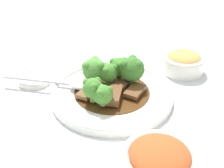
{
  "coord_description": "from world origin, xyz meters",
  "views": [
    {
      "loc": [
        0.48,
        0.23,
        0.37
      ],
      "look_at": [
        0.0,
        0.0,
        0.03
      ],
      "focal_mm": 50.0,
      "sensor_mm": 36.0,
      "label": 1
    }
  ],
  "objects_px": {
    "broccoli_floret_2": "(132,69)",
    "side_bowl_appetizer": "(184,62)",
    "main_plate": "(112,94)",
    "sauce_dish": "(34,79)",
    "broccoli_floret_0": "(108,72)",
    "beef_strip_3": "(135,91)",
    "beef_strip_0": "(114,95)",
    "side_bowl_kimchi": "(159,163)",
    "broccoli_floret_1": "(119,67)",
    "serving_spoon": "(74,83)",
    "broccoli_floret_4": "(93,88)",
    "broccoli_floret_5": "(94,69)",
    "beef_strip_2": "(118,87)",
    "broccoli_floret_3": "(103,94)",
    "beef_strip_1": "(89,91)"
  },
  "relations": [
    {
      "from": "beef_strip_0",
      "to": "broccoli_floret_1",
      "type": "bearing_deg",
      "value": -162.4
    },
    {
      "from": "side_bowl_kimchi",
      "to": "beef_strip_2",
      "type": "bearing_deg",
      "value": -140.21
    },
    {
      "from": "broccoli_floret_2",
      "to": "side_bowl_kimchi",
      "type": "height_order",
      "value": "broccoli_floret_2"
    },
    {
      "from": "beef_strip_3",
      "to": "serving_spoon",
      "type": "height_order",
      "value": "serving_spoon"
    },
    {
      "from": "main_plate",
      "to": "beef_strip_1",
      "type": "bearing_deg",
      "value": -55.47
    },
    {
      "from": "beef_strip_3",
      "to": "sauce_dish",
      "type": "xyz_separation_m",
      "value": [
        0.03,
        -0.23,
        -0.02
      ]
    },
    {
      "from": "serving_spoon",
      "to": "side_bowl_kimchi",
      "type": "bearing_deg",
      "value": 58.37
    },
    {
      "from": "main_plate",
      "to": "broccoli_floret_1",
      "type": "relative_size",
      "value": 5.14
    },
    {
      "from": "side_bowl_kimchi",
      "to": "main_plate",
      "type": "bearing_deg",
      "value": -136.86
    },
    {
      "from": "beef_strip_3",
      "to": "side_bowl_kimchi",
      "type": "bearing_deg",
      "value": 31.3
    },
    {
      "from": "broccoli_floret_2",
      "to": "broccoli_floret_3",
      "type": "xyz_separation_m",
      "value": [
        0.1,
        -0.02,
        -0.01
      ]
    },
    {
      "from": "beef_strip_0",
      "to": "sauce_dish",
      "type": "bearing_deg",
      "value": -92.43
    },
    {
      "from": "beef_strip_3",
      "to": "broccoli_floret_5",
      "type": "distance_m",
      "value": 0.1
    },
    {
      "from": "side_bowl_kimchi",
      "to": "broccoli_floret_2",
      "type": "bearing_deg",
      "value": -148.46
    },
    {
      "from": "broccoli_floret_4",
      "to": "broccoli_floret_5",
      "type": "relative_size",
      "value": 0.9
    },
    {
      "from": "beef_strip_1",
      "to": "broccoli_floret_4",
      "type": "relative_size",
      "value": 1.27
    },
    {
      "from": "broccoli_floret_1",
      "to": "broccoli_floret_2",
      "type": "bearing_deg",
      "value": 80.63
    },
    {
      "from": "main_plate",
      "to": "broccoli_floret_1",
      "type": "bearing_deg",
      "value": -172.4
    },
    {
      "from": "beef_strip_0",
      "to": "broccoli_floret_2",
      "type": "distance_m",
      "value": 0.07
    },
    {
      "from": "beef_strip_1",
      "to": "serving_spoon",
      "type": "distance_m",
      "value": 0.04
    },
    {
      "from": "main_plate",
      "to": "broccoli_floret_3",
      "type": "xyz_separation_m",
      "value": [
        0.05,
        0.01,
        0.03
      ]
    },
    {
      "from": "main_plate",
      "to": "broccoli_floret_0",
      "type": "distance_m",
      "value": 0.05
    },
    {
      "from": "broccoli_floret_0",
      "to": "broccoli_floret_3",
      "type": "relative_size",
      "value": 1.1
    },
    {
      "from": "broccoli_floret_0",
      "to": "side_bowl_kimchi",
      "type": "bearing_deg",
      "value": 43.0
    },
    {
      "from": "broccoli_floret_4",
      "to": "broccoli_floret_5",
      "type": "height_order",
      "value": "broccoli_floret_5"
    },
    {
      "from": "broccoli_floret_2",
      "to": "side_bowl_appetizer",
      "type": "bearing_deg",
      "value": 148.46
    },
    {
      "from": "broccoli_floret_4",
      "to": "side_bowl_appetizer",
      "type": "height_order",
      "value": "broccoli_floret_4"
    },
    {
      "from": "broccoli_floret_5",
      "to": "side_bowl_appetizer",
      "type": "bearing_deg",
      "value": 135.99
    },
    {
      "from": "broccoli_floret_2",
      "to": "beef_strip_3",
      "type": "bearing_deg",
      "value": 32.81
    },
    {
      "from": "beef_strip_3",
      "to": "broccoli_floret_5",
      "type": "relative_size",
      "value": 0.96
    },
    {
      "from": "beef_strip_0",
      "to": "broccoli_floret_4",
      "type": "xyz_separation_m",
      "value": [
        0.02,
        -0.03,
        0.02
      ]
    },
    {
      "from": "broccoli_floret_5",
      "to": "broccoli_floret_1",
      "type": "bearing_deg",
      "value": 129.31
    },
    {
      "from": "beef_strip_1",
      "to": "broccoli_floret_0",
      "type": "relative_size",
      "value": 1.34
    },
    {
      "from": "beef_strip_3",
      "to": "broccoli_floret_3",
      "type": "relative_size",
      "value": 1.23
    },
    {
      "from": "main_plate",
      "to": "beef_strip_1",
      "type": "xyz_separation_m",
      "value": [
        0.03,
        -0.04,
        0.01
      ]
    },
    {
      "from": "beef_strip_0",
      "to": "side_bowl_kimchi",
      "type": "bearing_deg",
      "value": 44.5
    },
    {
      "from": "main_plate",
      "to": "sauce_dish",
      "type": "height_order",
      "value": "main_plate"
    },
    {
      "from": "broccoli_floret_4",
      "to": "main_plate",
      "type": "bearing_deg",
      "value": 160.74
    },
    {
      "from": "broccoli_floret_0",
      "to": "beef_strip_3",
      "type": "bearing_deg",
      "value": 82.38
    },
    {
      "from": "broccoli_floret_5",
      "to": "broccoli_floret_4",
      "type": "bearing_deg",
      "value": 25.62
    },
    {
      "from": "broccoli_floret_3",
      "to": "sauce_dish",
      "type": "relative_size",
      "value": 0.58
    },
    {
      "from": "beef_strip_1",
      "to": "broccoli_floret_0",
      "type": "distance_m",
      "value": 0.06
    },
    {
      "from": "broccoli_floret_0",
      "to": "broccoli_floret_2",
      "type": "relative_size",
      "value": 0.78
    },
    {
      "from": "beef_strip_3",
      "to": "side_bowl_kimchi",
      "type": "height_order",
      "value": "side_bowl_kimchi"
    },
    {
      "from": "beef_strip_3",
      "to": "broccoli_floret_0",
      "type": "distance_m",
      "value": 0.07
    },
    {
      "from": "serving_spoon",
      "to": "sauce_dish",
      "type": "relative_size",
      "value": 2.84
    },
    {
      "from": "broccoli_floret_4",
      "to": "sauce_dish",
      "type": "relative_size",
      "value": 0.67
    },
    {
      "from": "side_bowl_appetizer",
      "to": "broccoli_floret_0",
      "type": "bearing_deg",
      "value": -38.84
    },
    {
      "from": "main_plate",
      "to": "beef_strip_3",
      "type": "height_order",
      "value": "beef_strip_3"
    },
    {
      "from": "beef_strip_2",
      "to": "broccoli_floret_1",
      "type": "distance_m",
      "value": 0.05
    }
  ]
}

